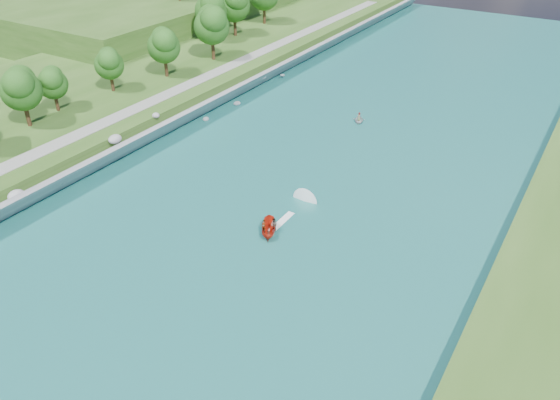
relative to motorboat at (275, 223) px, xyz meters
The scene contains 8 objects.
ground 9.64m from the motorboat, 107.73° to the right, with size 260.00×260.00×0.00m, color #2D5119.
river_water 11.27m from the motorboat, 105.07° to the left, with size 55.00×240.00×0.10m, color #185C55.
berm_west 54.03m from the motorboat, 168.41° to the left, with size 45.00×240.00×3.50m, color #2D5119.
riprap_bank 30.40m from the motorboat, 161.41° to the left, with size 4.24×236.00×4.36m.
riverside_path 37.15m from the motorboat, 162.96° to the left, with size 3.00×200.00×0.10m, color gray.
trees_west 45.08m from the motorboat, behind, with size 18.29×156.00×13.96m.
motorboat is the anchor object (origin of this frame).
raft 35.36m from the motorboat, 97.93° to the left, with size 3.07×3.55×1.68m.
Camera 1 is at (32.20, -37.25, 37.76)m, focal length 35.00 mm.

